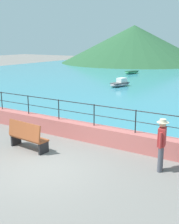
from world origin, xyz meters
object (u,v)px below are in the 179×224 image
(bench_main, at_px, (27,136))
(boat_5, at_px, (120,83))
(boat_0, at_px, (132,72))
(person_walking, at_px, (162,142))

(bench_main, xyz_separation_m, boat_5, (-3.88, 15.93, -0.23))
(boat_0, bearing_deg, bench_main, -74.44)
(bench_main, xyz_separation_m, person_walking, (4.98, 0.92, 0.42))
(bench_main, distance_m, boat_0, 27.02)
(boat_0, relative_size, boat_5, 1.00)
(person_walking, height_order, boat_0, person_walking)
(person_walking, distance_m, boat_5, 17.45)
(person_walking, bearing_deg, boat_0, 115.97)
(boat_5, bearing_deg, boat_0, 108.43)
(person_walking, distance_m, boat_0, 27.94)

